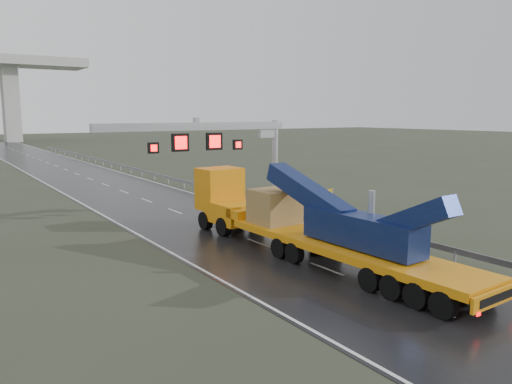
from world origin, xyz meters
TOP-DOWN VIEW (x-y plane):
  - ground at (0.00, 0.00)m, footprint 400.00×400.00m
  - road at (0.00, 40.00)m, footprint 11.00×200.00m
  - guardrail at (6.10, 30.00)m, footprint 0.20×140.00m
  - sign_gantry at (2.10, 17.99)m, footprint 14.90×1.20m
  - heavy_haul_truck at (0.60, 7.94)m, footprint 3.69×20.95m
  - exit_sign_pair at (7.38, 12.27)m, footprint 1.33×0.55m
  - striped_barrier at (7.53, 14.50)m, footprint 0.64×0.37m

SIDE VIEW (x-z plane):
  - ground at x=0.00m, z-range 0.00..0.00m
  - road at x=0.00m, z-range 0.00..0.02m
  - striped_barrier at x=7.53m, z-range 0.00..1.05m
  - guardrail at x=6.10m, z-range 0.00..1.40m
  - exit_sign_pair at x=7.38m, z-range 0.48..2.88m
  - heavy_haul_truck at x=0.60m, z-range -0.55..4.35m
  - sign_gantry at x=2.10m, z-range 1.90..9.33m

